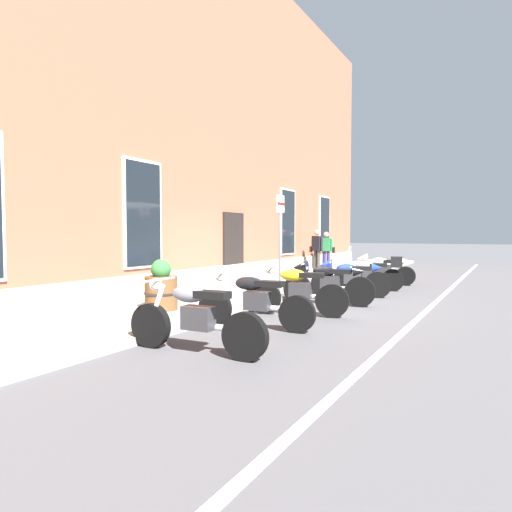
{
  "coord_description": "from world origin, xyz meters",
  "views": [
    {
      "loc": [
        -9.75,
        -4.72,
        1.64
      ],
      "look_at": [
        0.27,
        0.98,
        1.07
      ],
      "focal_mm": 31.44,
      "sensor_mm": 36.0,
      "label": 1
    }
  ],
  "objects_px": {
    "motorcycle_yellow_naked": "(297,291)",
    "barrel_planter": "(161,289)",
    "motorcycle_white_sport": "(380,268)",
    "motorcycle_grey_naked": "(194,318)",
    "motorcycle_silver_touring": "(372,272)",
    "pedestrian_striped_shirt": "(326,249)",
    "pedestrian_dark_jacket": "(317,248)",
    "motorcycle_black_sport": "(325,281)",
    "motorcycle_blue_sport": "(348,276)",
    "parking_sign": "(280,229)",
    "motorcycle_black_naked": "(253,301)"
  },
  "relations": [
    {
      "from": "pedestrian_dark_jacket",
      "to": "parking_sign",
      "type": "distance_m",
      "value": 6.71
    },
    {
      "from": "pedestrian_striped_shirt",
      "to": "motorcycle_black_naked",
      "type": "bearing_deg",
      "value": -165.62
    },
    {
      "from": "motorcycle_white_sport",
      "to": "pedestrian_striped_shirt",
      "type": "height_order",
      "value": "pedestrian_striped_shirt"
    },
    {
      "from": "motorcycle_silver_touring",
      "to": "motorcycle_black_sport",
      "type": "bearing_deg",
      "value": 175.74
    },
    {
      "from": "motorcycle_blue_sport",
      "to": "parking_sign",
      "type": "distance_m",
      "value": 2.14
    },
    {
      "from": "motorcycle_yellow_naked",
      "to": "motorcycle_blue_sport",
      "type": "xyz_separation_m",
      "value": [
        3.06,
        -0.05,
        0.05
      ]
    },
    {
      "from": "motorcycle_blue_sport",
      "to": "motorcycle_grey_naked",
      "type": "bearing_deg",
      "value": 179.16
    },
    {
      "from": "motorcycle_black_sport",
      "to": "motorcycle_black_naked",
      "type": "bearing_deg",
      "value": 177.52
    },
    {
      "from": "motorcycle_grey_naked",
      "to": "barrel_planter",
      "type": "bearing_deg",
      "value": 50.01
    },
    {
      "from": "motorcycle_yellow_naked",
      "to": "pedestrian_striped_shirt",
      "type": "distance_m",
      "value": 9.96
    },
    {
      "from": "motorcycle_grey_naked",
      "to": "motorcycle_yellow_naked",
      "type": "height_order",
      "value": "motorcycle_grey_naked"
    },
    {
      "from": "motorcycle_yellow_naked",
      "to": "pedestrian_dark_jacket",
      "type": "relative_size",
      "value": 1.2
    },
    {
      "from": "motorcycle_grey_naked",
      "to": "parking_sign",
      "type": "xyz_separation_m",
      "value": [
        5.4,
        1.38,
        1.26
      ]
    },
    {
      "from": "motorcycle_yellow_naked",
      "to": "parking_sign",
      "type": "xyz_separation_m",
      "value": [
        2.08,
        1.42,
        1.26
      ]
    },
    {
      "from": "motorcycle_grey_naked",
      "to": "pedestrian_dark_jacket",
      "type": "relative_size",
      "value": 1.3
    },
    {
      "from": "barrel_planter",
      "to": "motorcycle_black_sport",
      "type": "bearing_deg",
      "value": -37.74
    },
    {
      "from": "pedestrian_dark_jacket",
      "to": "barrel_planter",
      "type": "relative_size",
      "value": 1.67
    },
    {
      "from": "motorcycle_yellow_naked",
      "to": "motorcycle_blue_sport",
      "type": "height_order",
      "value": "motorcycle_yellow_naked"
    },
    {
      "from": "motorcycle_white_sport",
      "to": "pedestrian_striped_shirt",
      "type": "bearing_deg",
      "value": 44.2
    },
    {
      "from": "motorcycle_blue_sport",
      "to": "pedestrian_striped_shirt",
      "type": "height_order",
      "value": "pedestrian_striped_shirt"
    },
    {
      "from": "motorcycle_white_sport",
      "to": "pedestrian_dark_jacket",
      "type": "distance_m",
      "value": 3.77
    },
    {
      "from": "motorcycle_blue_sport",
      "to": "motorcycle_silver_touring",
      "type": "bearing_deg",
      "value": -6.16
    },
    {
      "from": "motorcycle_silver_touring",
      "to": "pedestrian_striped_shirt",
      "type": "bearing_deg",
      "value": 33.99
    },
    {
      "from": "motorcycle_blue_sport",
      "to": "parking_sign",
      "type": "relative_size",
      "value": 0.79
    },
    {
      "from": "pedestrian_dark_jacket",
      "to": "parking_sign",
      "type": "xyz_separation_m",
      "value": [
        -6.49,
        -1.59,
        0.68
      ]
    },
    {
      "from": "motorcycle_white_sport",
      "to": "motorcycle_grey_naked",
      "type": "bearing_deg",
      "value": 179.52
    },
    {
      "from": "motorcycle_white_sport",
      "to": "barrel_planter",
      "type": "xyz_separation_m",
      "value": [
        -7.82,
        2.35,
        0.0
      ]
    },
    {
      "from": "motorcycle_black_naked",
      "to": "pedestrian_dark_jacket",
      "type": "height_order",
      "value": "pedestrian_dark_jacket"
    },
    {
      "from": "motorcycle_white_sport",
      "to": "motorcycle_yellow_naked",
      "type": "bearing_deg",
      "value": 179.67
    },
    {
      "from": "motorcycle_grey_naked",
      "to": "pedestrian_dark_jacket",
      "type": "distance_m",
      "value": 12.26
    },
    {
      "from": "parking_sign",
      "to": "barrel_planter",
      "type": "height_order",
      "value": "parking_sign"
    },
    {
      "from": "motorcycle_black_sport",
      "to": "motorcycle_blue_sport",
      "type": "xyz_separation_m",
      "value": [
        1.49,
        -0.05,
        -0.01
      ]
    },
    {
      "from": "motorcycle_black_naked",
      "to": "motorcycle_black_sport",
      "type": "height_order",
      "value": "motorcycle_black_sport"
    },
    {
      "from": "motorcycle_black_naked",
      "to": "motorcycle_black_sport",
      "type": "xyz_separation_m",
      "value": [
        3.08,
        -0.13,
        0.08
      ]
    },
    {
      "from": "motorcycle_black_naked",
      "to": "pedestrian_striped_shirt",
      "type": "height_order",
      "value": "pedestrian_striped_shirt"
    },
    {
      "from": "motorcycle_yellow_naked",
      "to": "motorcycle_blue_sport",
      "type": "bearing_deg",
      "value": -0.92
    },
    {
      "from": "motorcycle_grey_naked",
      "to": "motorcycle_yellow_naked",
      "type": "distance_m",
      "value": 3.31
    },
    {
      "from": "motorcycle_black_naked",
      "to": "pedestrian_striped_shirt",
      "type": "bearing_deg",
      "value": 14.38
    },
    {
      "from": "motorcycle_yellow_naked",
      "to": "barrel_planter",
      "type": "xyz_separation_m",
      "value": [
        -1.41,
        2.31,
        0.06
      ]
    },
    {
      "from": "motorcycle_black_sport",
      "to": "motorcycle_blue_sport",
      "type": "distance_m",
      "value": 1.49
    },
    {
      "from": "motorcycle_white_sport",
      "to": "pedestrian_striped_shirt",
      "type": "distance_m",
      "value": 4.33
    },
    {
      "from": "motorcycle_grey_naked",
      "to": "motorcycle_blue_sport",
      "type": "relative_size",
      "value": 1.1
    },
    {
      "from": "pedestrian_dark_jacket",
      "to": "parking_sign",
      "type": "bearing_deg",
      "value": -166.23
    },
    {
      "from": "motorcycle_grey_naked",
      "to": "pedestrian_dark_jacket",
      "type": "height_order",
      "value": "pedestrian_dark_jacket"
    },
    {
      "from": "motorcycle_yellow_naked",
      "to": "pedestrian_striped_shirt",
      "type": "relative_size",
      "value": 1.27
    },
    {
      "from": "motorcycle_black_sport",
      "to": "motorcycle_white_sport",
      "type": "xyz_separation_m",
      "value": [
        4.84,
        -0.04,
        -0.01
      ]
    },
    {
      "from": "pedestrian_striped_shirt",
      "to": "motorcycle_blue_sport",
      "type": "bearing_deg",
      "value": -154.93
    },
    {
      "from": "motorcycle_yellow_naked",
      "to": "pedestrian_dark_jacket",
      "type": "height_order",
      "value": "pedestrian_dark_jacket"
    },
    {
      "from": "motorcycle_black_sport",
      "to": "pedestrian_striped_shirt",
      "type": "xyz_separation_m",
      "value": [
        7.93,
        2.96,
        0.46
      ]
    },
    {
      "from": "motorcycle_yellow_naked",
      "to": "motorcycle_white_sport",
      "type": "xyz_separation_m",
      "value": [
        6.41,
        -0.04,
        0.05
      ]
    }
  ]
}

